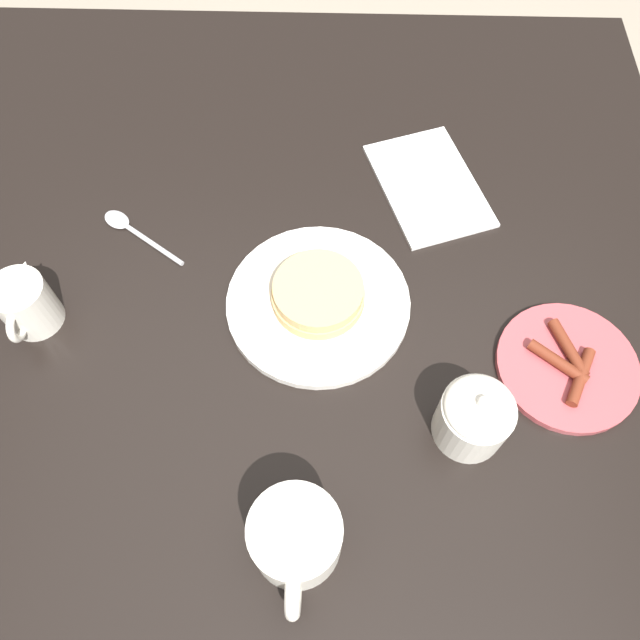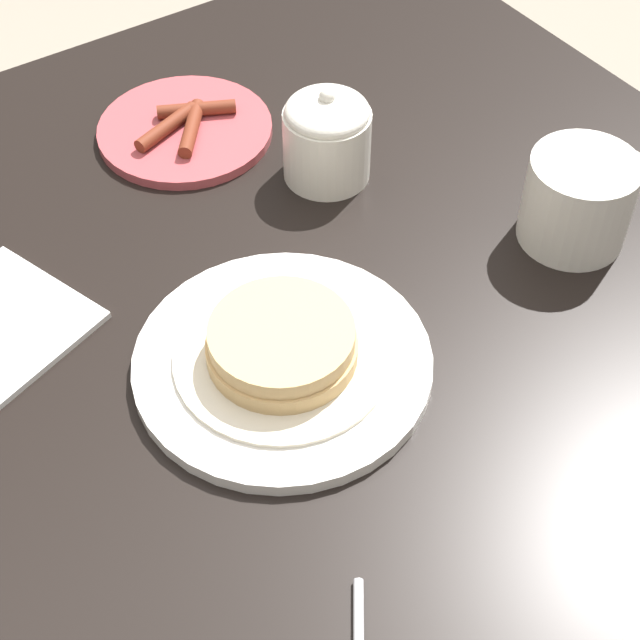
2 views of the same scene
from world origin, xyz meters
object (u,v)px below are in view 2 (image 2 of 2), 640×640
(coffee_mug, at_px, (581,198))
(sugar_bowl, at_px, (327,136))
(pancake_plate, at_px, (282,355))
(side_plate_bacon, at_px, (185,129))

(coffee_mug, bearing_deg, sugar_bowl, 125.19)
(pancake_plate, height_order, coffee_mug, coffee_mug)
(coffee_mug, bearing_deg, pancake_plate, 177.23)
(side_plate_bacon, distance_m, sugar_bowl, 0.16)
(side_plate_bacon, xyz_separation_m, coffee_mug, (0.22, -0.32, 0.04))
(pancake_plate, distance_m, coffee_mug, 0.30)
(side_plate_bacon, distance_m, coffee_mug, 0.39)
(pancake_plate, relative_size, side_plate_bacon, 1.37)
(side_plate_bacon, bearing_deg, sugar_bowl, -57.57)
(side_plate_bacon, xyz_separation_m, sugar_bowl, (0.08, -0.13, 0.04))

